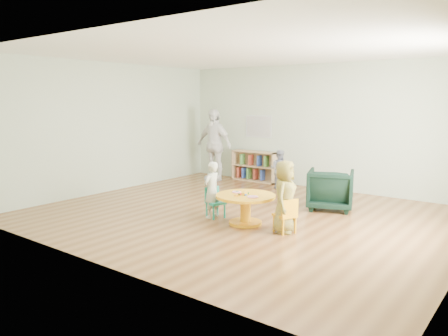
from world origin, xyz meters
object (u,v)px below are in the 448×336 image
at_px(activity_table, 246,204).
at_px(armchair, 330,189).
at_px(toddler, 279,169).
at_px(kid_chair_right, 286,215).
at_px(child_left, 212,190).
at_px(adult_caretaker, 214,145).
at_px(bookshelf, 255,166).
at_px(kid_chair_left, 214,201).
at_px(child_right, 285,197).

bearing_deg(activity_table, armchair, 68.20).
bearing_deg(toddler, kid_chair_right, 117.59).
bearing_deg(toddler, child_left, 92.26).
bearing_deg(armchair, adult_caretaker, -35.60).
relative_size(toddler, adult_caretaker, 0.50).
bearing_deg(activity_table, adult_caretaker, 135.84).
distance_m(activity_table, adult_caretaker, 4.01).
height_order(activity_table, bookshelf, bookshelf).
bearing_deg(toddler, kid_chair_left, 92.84).
distance_m(kid_chair_right, toddler, 3.39).
bearing_deg(child_left, toddler, -172.87).
distance_m(armchair, child_right, 1.76).
bearing_deg(kid_chair_right, toddler, 55.83).
bearing_deg(child_right, kid_chair_left, 75.20).
height_order(kid_chair_left, bookshelf, bookshelf).
distance_m(bookshelf, toddler, 1.07).
distance_m(kid_chair_left, toddler, 2.84).
height_order(kid_chair_right, armchair, armchair).
xyz_separation_m(activity_table, child_right, (0.72, -0.01, 0.22)).
bearing_deg(adult_caretaker, bookshelf, 35.16).
xyz_separation_m(kid_chair_right, bookshelf, (-2.75, 3.35, 0.08)).
xyz_separation_m(child_right, toddler, (-1.73, 2.84, -0.11)).
bearing_deg(bookshelf, armchair, -30.23).
distance_m(kid_chair_right, child_left, 1.48).
xyz_separation_m(bookshelf, armchair, (2.67, -1.56, 0.00)).
distance_m(kid_chair_right, child_right, 0.27).
bearing_deg(armchair, toddler, -52.09).
distance_m(armchair, child_left, 2.25).
relative_size(kid_chair_left, toddler, 0.59).
xyz_separation_m(armchair, child_right, (0.02, -1.75, 0.18)).
relative_size(child_right, adult_caretaker, 0.62).
bearing_deg(bookshelf, child_right, -50.87).
bearing_deg(kid_chair_left, activity_table, 107.46).
bearing_deg(adult_caretaker, armchair, -12.76).
distance_m(child_right, toddler, 3.33).
distance_m(bookshelf, child_right, 4.27).
xyz_separation_m(armchair, toddler, (-1.71, 1.09, 0.07)).
height_order(bookshelf, toddler, toddler).
bearing_deg(kid_chair_right, kid_chair_left, 111.31).
bearing_deg(adult_caretaker, child_right, -34.61).
relative_size(kid_chair_left, child_left, 0.54).
bearing_deg(child_left, bookshelf, -158.18).
xyz_separation_m(kid_chair_left, child_left, (-0.02, -0.04, 0.21)).
bearing_deg(adult_caretaker, activity_table, -40.91).
distance_m(activity_table, armchair, 1.88).
distance_m(kid_chair_right, armchair, 1.79).
relative_size(kid_chair_right, bookshelf, 0.45).
bearing_deg(armchair, child_left, 32.33).
distance_m(activity_table, bookshelf, 3.85).
xyz_separation_m(kid_chair_right, child_right, (-0.06, 0.04, 0.27)).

